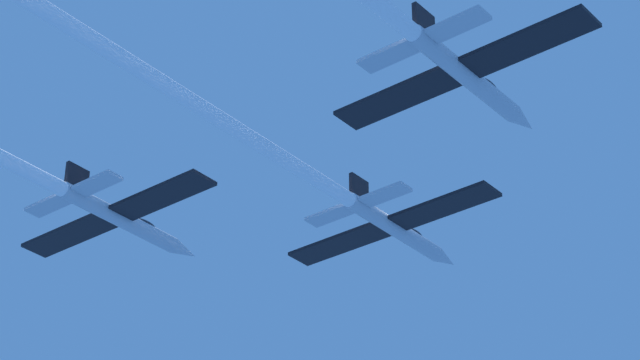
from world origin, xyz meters
TOP-DOWN VIEW (x-y plane):
  - jet_lead at (-0.95, -13.71)m, footprint 19.74×52.45m

SIDE VIEW (x-z plane):
  - jet_lead at x=-0.95m, z-range -1.83..1.44m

